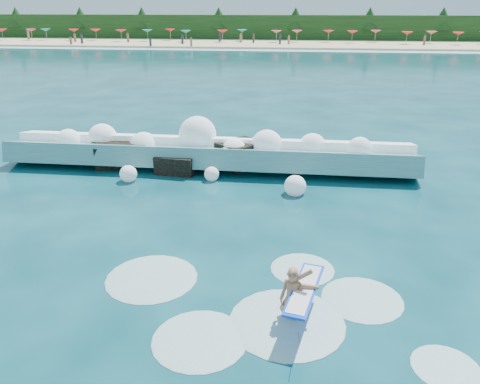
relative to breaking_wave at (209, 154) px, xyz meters
The scene contains 11 objects.
ground 8.08m from the breaking_wave, 85.06° to the right, with size 200.00×200.00×0.00m, color #072D39.
beach 69.97m from the breaking_wave, 89.43° to the left, with size 140.00×20.00×0.40m, color tan.
wet_band 58.97m from the breaking_wave, 89.33° to the left, with size 140.00×5.00×0.08m, color silver.
treeline 79.99m from the breaking_wave, 89.50° to the left, with size 140.00×4.00×5.00m, color black.
breaking_wave is the anchor object (origin of this frame).
rock_cluster 1.65m from the breaking_wave, behind, with size 8.29×3.16×1.33m.
surfer_with_board 11.74m from the breaking_wave, 69.60° to the right, with size 1.12×2.87×1.66m.
wave_spray 0.52m from the breaking_wave, 163.32° to the left, with size 14.50×4.85×2.30m.
surf_foam 11.06m from the breaking_wave, 73.40° to the right, with size 9.05×5.33×0.14m.
beach_umbrellas 71.86m from the breaking_wave, 89.42° to the left, with size 110.88×6.84×0.50m.
beachgoers 69.77m from the breaking_wave, 87.27° to the left, with size 100.28×13.45×1.94m.
Camera 1 is at (3.25, -12.26, 6.98)m, focal length 35.00 mm.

